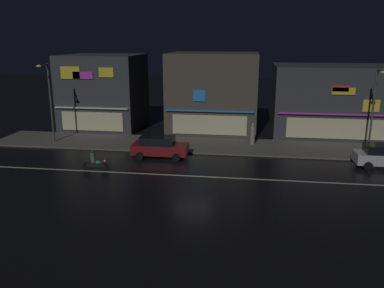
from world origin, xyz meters
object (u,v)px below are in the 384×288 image
at_px(streetlamp_mid, 375,103).
at_px(streetlamp_west, 49,96).
at_px(motorcycle_lead, 95,162).
at_px(pedestrian_on_sidewalk, 253,135).
at_px(parked_car_trailing, 159,146).
at_px(traffic_cone, 177,154).

bearing_deg(streetlamp_mid, streetlamp_west, -177.97).
bearing_deg(motorcycle_lead, pedestrian_on_sidewalk, 37.69).
relative_size(parked_car_trailing, traffic_cone, 7.82).
bearing_deg(streetlamp_west, parked_car_trailing, -15.00).
height_order(streetlamp_west, parked_car_trailing, streetlamp_west).
distance_m(streetlamp_mid, motorcycle_lead, 21.89).
bearing_deg(motorcycle_lead, parked_car_trailing, 46.14).
distance_m(streetlamp_west, motorcycle_lead, 9.86).
height_order(parked_car_trailing, traffic_cone, parked_car_trailing).
distance_m(streetlamp_mid, traffic_cone, 15.99).
bearing_deg(traffic_cone, pedestrian_on_sidewalk, 35.40).
bearing_deg(pedestrian_on_sidewalk, streetlamp_mid, 22.05).
relative_size(streetlamp_west, streetlamp_mid, 1.04).
bearing_deg(parked_car_trailing, streetlamp_west, -15.00).
xyz_separation_m(streetlamp_mid, pedestrian_on_sidewalk, (-9.35, 0.71, -3.07)).
relative_size(pedestrian_on_sidewalk, motorcycle_lead, 0.97).
distance_m(streetlamp_west, traffic_cone, 12.47).
bearing_deg(motorcycle_lead, streetlamp_west, 135.40).
bearing_deg(pedestrian_on_sidewalk, traffic_cone, -118.20).
xyz_separation_m(streetlamp_mid, traffic_cone, (-15.15, -3.42, -3.78)).
bearing_deg(traffic_cone, motorcycle_lead, -141.49).
bearing_deg(parked_car_trailing, traffic_cone, -168.79).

